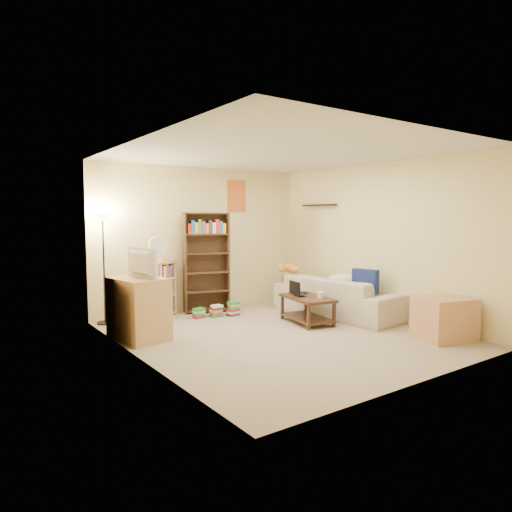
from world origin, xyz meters
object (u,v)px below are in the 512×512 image
Objects in this scene: coffee_table at (307,306)px; side_table at (298,291)px; mug at (320,295)px; television at (138,263)px; sofa at (337,296)px; tabby_cat at (290,268)px; laptop at (302,294)px; short_bookshelf at (155,290)px; floor_lamp at (103,236)px; tv_stand at (139,309)px; desk_fan at (158,248)px; tall_bookshelf at (206,260)px; end_cabinet at (444,318)px.

coffee_table is 1.35m from side_table.
mug is 2.71m from television.
sofa is 0.98m from tabby_cat.
mug reaches higher than laptop.
tabby_cat reaches higher than side_table.
short_bookshelf is at bearing -41.34° from television.
floor_lamp is at bearing 169.43° from side_table.
floor_lamp is (-0.10, 1.16, 0.93)m from tv_stand.
tall_bookshelf is at bearing -5.76° from desk_fan.
sofa is at bearing -89.31° from side_table.
television is at bearing -85.07° from floor_lamp.
short_bookshelf reaches higher than tv_stand.
coffee_table is at bearing -171.35° from laptop.
television is 0.78× the size of short_bookshelf.
tall_bookshelf is (-1.29, 0.66, 0.17)m from tabby_cat.
laptop is at bearing -127.46° from side_table.
short_bookshelf is 2.60m from side_table.
mug is 0.07× the size of tall_bookshelf.
tall_bookshelf is 1.00m from short_bookshelf.
tv_stand is 1.89× the size of desk_fan.
laptop is at bearing 83.49° from sofa.
television reaches higher than sofa.
desk_fan is at bearing -169.21° from tall_bookshelf.
television is at bearing -172.77° from tabby_cat.
mug is 0.18× the size of end_cabinet.
television is at bearing 170.34° from tv_stand.
laptop is 0.24× the size of floor_lamp.
coffee_table is at bearing -113.94° from tabby_cat.
tv_stand reaches higher than coffee_table.
television reaches higher than mug.
coffee_table is at bearing 94.46° from sofa.
tabby_cat is 1.16× the size of desk_fan.
coffee_table is at bearing 116.41° from end_cabinet.
coffee_table is 2.28× the size of desk_fan.
tall_bookshelf is (-0.91, 1.86, 0.44)m from mug.
coffee_table is 7.98× the size of mug.
laptop is at bearing 92.23° from coffee_table.
side_table is (3.24, 0.54, -0.75)m from television.
coffee_table is 2.66m from television.
coffee_table is 1.94m from tall_bookshelf.
tabby_cat is 0.75× the size of end_cabinet.
mug is at bearing -47.36° from tall_bookshelf.
television is 1.21m from floor_lamp.
short_bookshelf reaches higher than sofa.
sofa reaches higher than coffee_table.
floor_lamp is at bearing 59.53° from sofa.
desk_fan reaches higher than end_cabinet.
tabby_cat is 0.57× the size of short_bookshelf.
tabby_cat is 2.79m from end_cabinet.
floor_lamp is (-0.87, 0.04, 0.22)m from desk_fan.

